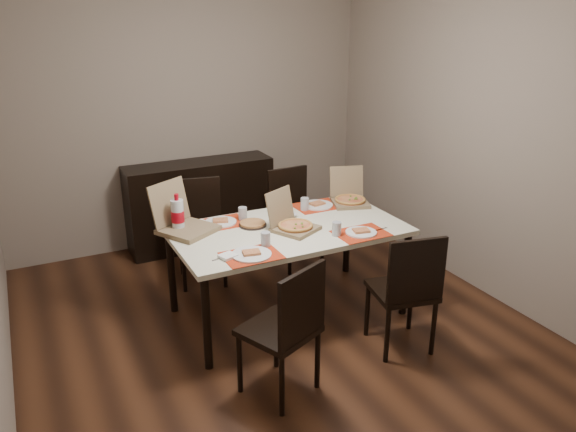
{
  "coord_description": "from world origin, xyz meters",
  "views": [
    {
      "loc": [
        -1.64,
        -3.56,
        2.38
      ],
      "look_at": [
        0.18,
        0.1,
        0.85
      ],
      "focal_mm": 35.0,
      "sensor_mm": 36.0,
      "label": 1
    }
  ],
  "objects_px": {
    "sideboard": "(201,204)",
    "chair_near_left": "(287,326)",
    "chair_near_right": "(407,288)",
    "chair_far_right": "(293,212)",
    "dining_table": "(288,236)",
    "dip_bowl": "(291,215)",
    "pizza_box_center": "(292,224)",
    "chair_far_left": "(200,226)",
    "soda_bottle": "(178,216)"
  },
  "relations": [
    {
      "from": "sideboard",
      "to": "chair_near_left",
      "type": "bearing_deg",
      "value": -96.36
    },
    {
      "from": "chair_far_right",
      "to": "pizza_box_center",
      "type": "bearing_deg",
      "value": -117.49
    },
    {
      "from": "chair_far_left",
      "to": "pizza_box_center",
      "type": "height_order",
      "value": "pizza_box_center"
    },
    {
      "from": "chair_far_right",
      "to": "soda_bottle",
      "type": "height_order",
      "value": "soda_bottle"
    },
    {
      "from": "soda_bottle",
      "to": "pizza_box_center",
      "type": "bearing_deg",
      "value": -24.93
    },
    {
      "from": "chair_near_left",
      "to": "chair_near_right",
      "type": "relative_size",
      "value": 1.0
    },
    {
      "from": "sideboard",
      "to": "chair_near_right",
      "type": "height_order",
      "value": "chair_near_right"
    },
    {
      "from": "chair_near_left",
      "to": "pizza_box_center",
      "type": "bearing_deg",
      "value": 61.33
    },
    {
      "from": "chair_near_left",
      "to": "chair_near_right",
      "type": "height_order",
      "value": "same"
    },
    {
      "from": "sideboard",
      "to": "pizza_box_center",
      "type": "xyz_separation_m",
      "value": [
        0.19,
        -1.73,
        0.35
      ]
    },
    {
      "from": "chair_near_right",
      "to": "chair_far_left",
      "type": "bearing_deg",
      "value": 117.53
    },
    {
      "from": "chair_near_right",
      "to": "chair_far_left",
      "type": "relative_size",
      "value": 1.0
    },
    {
      "from": "sideboard",
      "to": "chair_far_right",
      "type": "bearing_deg",
      "value": -50.09
    },
    {
      "from": "dining_table",
      "to": "pizza_box_center",
      "type": "relative_size",
      "value": 4.15
    },
    {
      "from": "chair_near_right",
      "to": "chair_far_right",
      "type": "distance_m",
      "value": 1.74
    },
    {
      "from": "chair_near_right",
      "to": "pizza_box_center",
      "type": "height_order",
      "value": "pizza_box_center"
    },
    {
      "from": "sideboard",
      "to": "pizza_box_center",
      "type": "height_order",
      "value": "pizza_box_center"
    },
    {
      "from": "chair_near_left",
      "to": "soda_bottle",
      "type": "distance_m",
      "value": 1.35
    },
    {
      "from": "sideboard",
      "to": "soda_bottle",
      "type": "distance_m",
      "value": 1.55
    },
    {
      "from": "chair_near_left",
      "to": "pizza_box_center",
      "type": "height_order",
      "value": "pizza_box_center"
    },
    {
      "from": "dining_table",
      "to": "pizza_box_center",
      "type": "xyz_separation_m",
      "value": [
        0.01,
        -0.05,
        0.12
      ]
    },
    {
      "from": "dining_table",
      "to": "chair_far_right",
      "type": "relative_size",
      "value": 1.94
    },
    {
      "from": "chair_near_right",
      "to": "sideboard",
      "type": "bearing_deg",
      "value": 105.21
    },
    {
      "from": "chair_far_right",
      "to": "dip_bowl",
      "type": "relative_size",
      "value": 9.0
    },
    {
      "from": "chair_near_left",
      "to": "dip_bowl",
      "type": "bearing_deg",
      "value": 62.33
    },
    {
      "from": "pizza_box_center",
      "to": "sideboard",
      "type": "bearing_deg",
      "value": 96.41
    },
    {
      "from": "sideboard",
      "to": "chair_far_left",
      "type": "height_order",
      "value": "chair_far_left"
    },
    {
      "from": "chair_far_right",
      "to": "sideboard",
      "type": "bearing_deg",
      "value": 129.91
    },
    {
      "from": "chair_near_right",
      "to": "pizza_box_center",
      "type": "relative_size",
      "value": 2.15
    },
    {
      "from": "chair_near_left",
      "to": "pizza_box_center",
      "type": "distance_m",
      "value": 1.05
    },
    {
      "from": "dining_table",
      "to": "dip_bowl",
      "type": "height_order",
      "value": "dip_bowl"
    },
    {
      "from": "pizza_box_center",
      "to": "chair_near_left",
      "type": "bearing_deg",
      "value": -118.67
    },
    {
      "from": "sideboard",
      "to": "chair_far_right",
      "type": "height_order",
      "value": "chair_far_right"
    },
    {
      "from": "dining_table",
      "to": "chair_near_left",
      "type": "relative_size",
      "value": 1.94
    },
    {
      "from": "dining_table",
      "to": "dip_bowl",
      "type": "xyz_separation_m",
      "value": [
        0.13,
        0.22,
        0.08
      ]
    },
    {
      "from": "sideboard",
      "to": "chair_far_left",
      "type": "relative_size",
      "value": 1.61
    },
    {
      "from": "chair_far_left",
      "to": "chair_near_left",
      "type": "bearing_deg",
      "value": -91.38
    },
    {
      "from": "chair_near_left",
      "to": "dip_bowl",
      "type": "height_order",
      "value": "chair_near_left"
    },
    {
      "from": "chair_near_left",
      "to": "chair_near_right",
      "type": "bearing_deg",
      "value": 4.23
    },
    {
      "from": "dining_table",
      "to": "dip_bowl",
      "type": "bearing_deg",
      "value": 58.56
    },
    {
      "from": "pizza_box_center",
      "to": "dip_bowl",
      "type": "relative_size",
      "value": 4.2
    },
    {
      "from": "chair_far_right",
      "to": "dip_bowl",
      "type": "bearing_deg",
      "value": -118.77
    },
    {
      "from": "pizza_box_center",
      "to": "dip_bowl",
      "type": "xyz_separation_m",
      "value": [
        0.12,
        0.27,
        -0.04
      ]
    },
    {
      "from": "sideboard",
      "to": "chair_far_left",
      "type": "xyz_separation_m",
      "value": [
        -0.25,
        -0.74,
        0.06
      ]
    },
    {
      "from": "chair_far_left",
      "to": "soda_bottle",
      "type": "bearing_deg",
      "value": -120.2
    },
    {
      "from": "chair_far_right",
      "to": "soda_bottle",
      "type": "bearing_deg",
      "value": -156.66
    },
    {
      "from": "chair_far_left",
      "to": "dip_bowl",
      "type": "xyz_separation_m",
      "value": [
        0.56,
        -0.72,
        0.25
      ]
    },
    {
      "from": "dip_bowl",
      "to": "soda_bottle",
      "type": "xyz_separation_m",
      "value": [
        -0.92,
        0.11,
        0.11
      ]
    },
    {
      "from": "chair_near_right",
      "to": "dining_table",
      "type": "bearing_deg",
      "value": 120.49
    },
    {
      "from": "sideboard",
      "to": "chair_near_left",
      "type": "relative_size",
      "value": 1.61
    }
  ]
}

